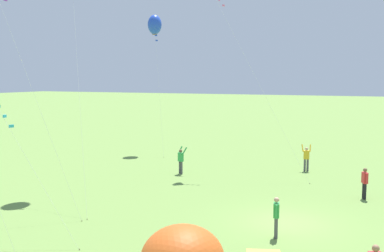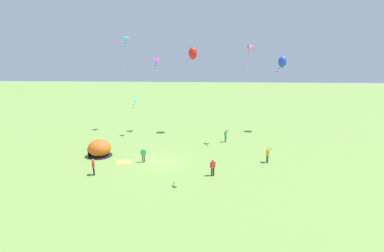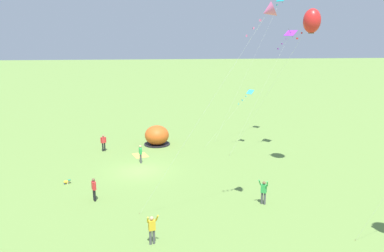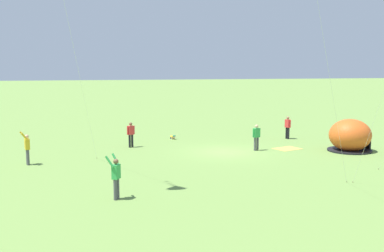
{
  "view_description": "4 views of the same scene",
  "coord_description": "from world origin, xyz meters",
  "px_view_note": "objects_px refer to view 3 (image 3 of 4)",
  "views": [
    {
      "loc": [
        -20.0,
        -4.13,
        6.63
      ],
      "look_at": [
        0.5,
        4.95,
        4.2
      ],
      "focal_mm": 42.0,
      "sensor_mm": 36.0,
      "label": 1
    },
    {
      "loc": [
        5.9,
        -27.0,
        10.73
      ],
      "look_at": [
        3.04,
        4.47,
        3.33
      ],
      "focal_mm": 24.0,
      "sensor_mm": 36.0,
      "label": 2
    },
    {
      "loc": [
        31.24,
        1.57,
        11.68
      ],
      "look_at": [
        0.92,
        4.49,
        4.18
      ],
      "focal_mm": 35.0,
      "sensor_mm": 36.0,
      "label": 3
    },
    {
      "loc": [
        8.51,
        27.24,
        5.52
      ],
      "look_at": [
        2.53,
        1.31,
        1.94
      ],
      "focal_mm": 42.0,
      "sensor_mm": 36.0,
      "label": 4
    }
  ],
  "objects_px": {
    "person_center_field": "(141,153)",
    "kite_purple": "(288,37)",
    "person_far_back": "(103,142)",
    "person_with_toddler": "(152,228)",
    "toddler_crawling": "(67,182)",
    "person_flying_kite": "(264,191)",
    "kite_teal": "(278,5)",
    "kite_red": "(312,21)",
    "kite_cyan": "(247,95)",
    "popup_tent": "(157,136)",
    "kite_pink": "(268,12)",
    "person_near_tent": "(94,188)"
  },
  "relations": [
    {
      "from": "person_center_field",
      "to": "kite_purple",
      "type": "relative_size",
      "value": 0.14
    },
    {
      "from": "person_far_back",
      "to": "person_with_toddler",
      "type": "distance_m",
      "value": 18.77
    },
    {
      "from": "toddler_crawling",
      "to": "person_flying_kite",
      "type": "xyz_separation_m",
      "value": [
        5.13,
        14.62,
        0.82
      ]
    },
    {
      "from": "kite_teal",
      "to": "kite_red",
      "type": "bearing_deg",
      "value": -3.67
    },
    {
      "from": "person_center_field",
      "to": "person_flying_kite",
      "type": "relative_size",
      "value": 0.91
    },
    {
      "from": "kite_purple",
      "to": "person_center_field",
      "type": "bearing_deg",
      "value": -84.54
    },
    {
      "from": "person_center_field",
      "to": "kite_cyan",
      "type": "height_order",
      "value": "kite_cyan"
    },
    {
      "from": "person_far_back",
      "to": "person_with_toddler",
      "type": "relative_size",
      "value": 0.91
    },
    {
      "from": "person_far_back",
      "to": "popup_tent",
      "type": "bearing_deg",
      "value": 108.73
    },
    {
      "from": "person_with_toddler",
      "to": "kite_pink",
      "type": "relative_size",
      "value": 0.14
    },
    {
      "from": "person_near_tent",
      "to": "kite_red",
      "type": "distance_m",
      "value": 20.66
    },
    {
      "from": "person_far_back",
      "to": "kite_purple",
      "type": "bearing_deg",
      "value": 81.42
    },
    {
      "from": "popup_tent",
      "to": "person_with_toddler",
      "type": "bearing_deg",
      "value": -1.07
    },
    {
      "from": "person_near_tent",
      "to": "person_flying_kite",
      "type": "distance_m",
      "value": 12.05
    },
    {
      "from": "person_center_field",
      "to": "kite_pink",
      "type": "height_order",
      "value": "kite_pink"
    },
    {
      "from": "person_center_field",
      "to": "person_flying_kite",
      "type": "xyz_separation_m",
      "value": [
        9.61,
        8.91,
        0.03
      ]
    },
    {
      "from": "person_center_field",
      "to": "kite_pink",
      "type": "xyz_separation_m",
      "value": [
        12.3,
        7.84,
        11.93
      ]
    },
    {
      "from": "person_with_toddler",
      "to": "kite_purple",
      "type": "xyz_separation_m",
      "value": [
        -15.38,
        12.75,
        10.44
      ]
    },
    {
      "from": "kite_teal",
      "to": "person_far_back",
      "type": "bearing_deg",
      "value": -83.03
    },
    {
      "from": "popup_tent",
      "to": "person_flying_kite",
      "type": "xyz_separation_m",
      "value": [
        15.48,
        7.38,
        0.0
      ]
    },
    {
      "from": "person_center_field",
      "to": "kite_red",
      "type": "bearing_deg",
      "value": 71.94
    },
    {
      "from": "person_center_field",
      "to": "popup_tent",
      "type": "bearing_deg",
      "value": 165.31
    },
    {
      "from": "person_with_toddler",
      "to": "person_near_tent",
      "type": "height_order",
      "value": "person_with_toddler"
    },
    {
      "from": "toddler_crawling",
      "to": "kite_red",
      "type": "bearing_deg",
      "value": 90.08
    },
    {
      "from": "person_with_toddler",
      "to": "kite_pink",
      "type": "distance_m",
      "value": 13.75
    },
    {
      "from": "person_center_field",
      "to": "kite_cyan",
      "type": "xyz_separation_m",
      "value": [
        -4.15,
        10.9,
        4.57
      ]
    },
    {
      "from": "person_flying_kite",
      "to": "kite_red",
      "type": "bearing_deg",
      "value": 137.36
    },
    {
      "from": "person_far_back",
      "to": "person_flying_kite",
      "type": "bearing_deg",
      "value": 43.24
    },
    {
      "from": "kite_purple",
      "to": "kite_red",
      "type": "distance_m",
      "value": 5.92
    },
    {
      "from": "person_far_back",
      "to": "person_center_field",
      "type": "distance_m",
      "value": 5.61
    },
    {
      "from": "person_far_back",
      "to": "kite_pink",
      "type": "distance_m",
      "value": 23.38
    },
    {
      "from": "kite_teal",
      "to": "kite_red",
      "type": "height_order",
      "value": "kite_teal"
    },
    {
      "from": "toddler_crawling",
      "to": "person_flying_kite",
      "type": "distance_m",
      "value": 15.52
    },
    {
      "from": "kite_red",
      "to": "kite_teal",
      "type": "bearing_deg",
      "value": 176.33
    },
    {
      "from": "person_with_toddler",
      "to": "kite_purple",
      "type": "height_order",
      "value": "kite_purple"
    },
    {
      "from": "person_far_back",
      "to": "kite_cyan",
      "type": "height_order",
      "value": "kite_cyan"
    },
    {
      "from": "person_with_toddler",
      "to": "kite_red",
      "type": "distance_m",
      "value": 19.61
    },
    {
      "from": "person_far_back",
      "to": "person_near_tent",
      "type": "distance_m",
      "value": 11.95
    },
    {
      "from": "person_near_tent",
      "to": "kite_pink",
      "type": "height_order",
      "value": "kite_pink"
    },
    {
      "from": "toddler_crawling",
      "to": "kite_teal",
      "type": "height_order",
      "value": "kite_teal"
    },
    {
      "from": "person_far_back",
      "to": "person_flying_kite",
      "type": "height_order",
      "value": "person_flying_kite"
    },
    {
      "from": "person_center_field",
      "to": "kite_pink",
      "type": "bearing_deg",
      "value": 32.53
    },
    {
      "from": "kite_red",
      "to": "person_near_tent",
      "type": "bearing_deg",
      "value": -78.35
    },
    {
      "from": "kite_teal",
      "to": "kite_purple",
      "type": "bearing_deg",
      "value": -4.98
    },
    {
      "from": "person_near_tent",
      "to": "kite_purple",
      "type": "distance_m",
      "value": 21.95
    },
    {
      "from": "popup_tent",
      "to": "person_flying_kite",
      "type": "distance_m",
      "value": 17.15
    },
    {
      "from": "toddler_crawling",
      "to": "person_with_toddler",
      "type": "height_order",
      "value": "person_with_toddler"
    },
    {
      "from": "person_with_toddler",
      "to": "kite_cyan",
      "type": "distance_m",
      "value": 21.13
    },
    {
      "from": "person_with_toddler",
      "to": "kite_teal",
      "type": "bearing_deg",
      "value": 147.01
    },
    {
      "from": "kite_red",
      "to": "person_far_back",
      "type": "bearing_deg",
      "value": -115.75
    }
  ]
}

